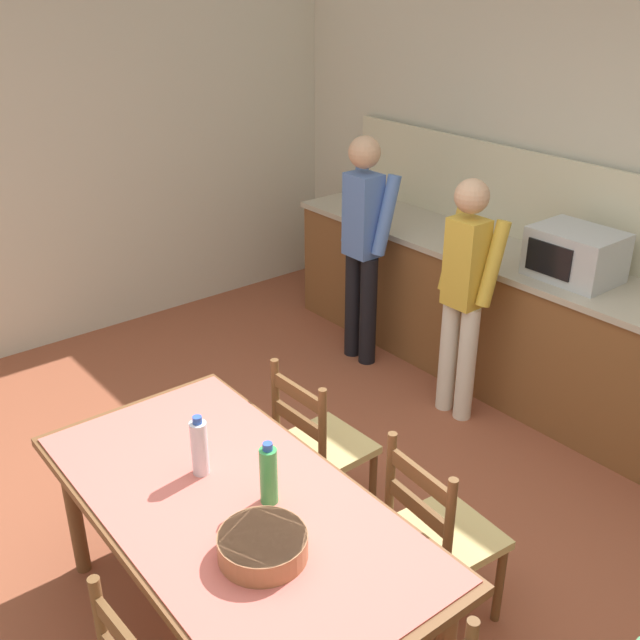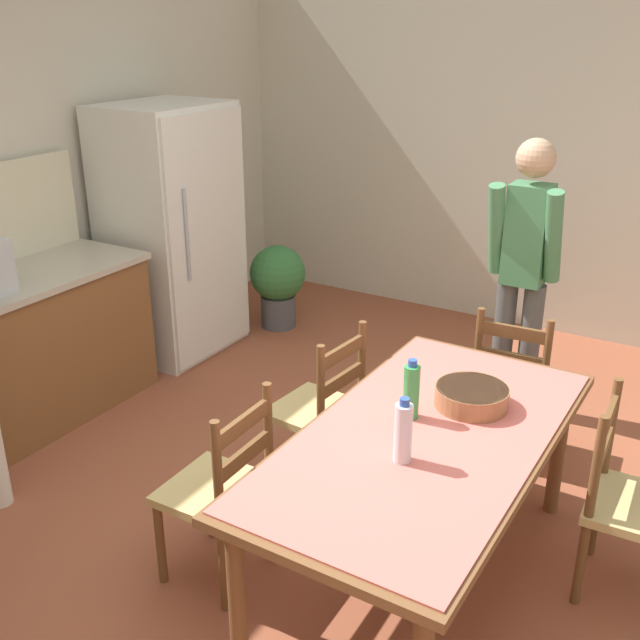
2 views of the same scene
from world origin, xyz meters
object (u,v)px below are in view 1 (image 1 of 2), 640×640
Objects in this scene: person_at_sink at (363,240)px; person_at_counter at (464,289)px; microwave at (575,254)px; dining_table at (232,517)px; bottle_near_centre at (199,447)px; chair_side_far_right at (439,536)px; serving_bowl at (263,544)px; chair_side_far_left at (319,447)px; bottle_off_centre at (269,475)px.

person_at_sink is 0.94m from person_at_counter.
dining_table is at bearing -84.15° from microwave.
bottle_near_centre is (0.04, -2.60, -0.20)m from microwave.
microwave reaches higher than dining_table.
microwave is 2.08m from chair_side_far_right.
dining_table is at bearing -162.69° from person_at_counter.
serving_bowl is 2.37m from person_at_counter.
microwave is 1.56× the size of serving_bowl.
chair_side_far_left is at bearing -94.16° from microwave.
chair_side_far_right is (0.69, -1.85, -0.63)m from microwave.
bottle_near_centre is 1.00× the size of bottle_off_centre.
serving_bowl is at bearing -77.64° from microwave.
serving_bowl is 0.91m from chair_side_far_right.
dining_table is 2.19m from person_at_counter.
chair_side_far_right is at bearing 178.27° from chair_side_far_left.
serving_bowl is (0.23, -0.19, -0.07)m from bottle_off_centre.
person_at_counter is at bearing 107.31° from dining_table.
person_at_sink is at bearing 122.77° from bottle_near_centre.
person_at_counter reaches higher than chair_side_far_right.
chair_side_far_left is 0.56× the size of person_at_sink.
dining_table is 2.65m from person_at_sink.
dining_table is 2.03× the size of chair_side_far_left.
chair_side_far_left reaches higher than serving_bowl.
bottle_near_centre is at bearing 54.37° from chair_side_far_right.
person_at_counter is (-0.74, 1.97, -0.01)m from bottle_off_centre.
person_at_sink is at bearing 130.10° from bottle_off_centre.
chair_side_far_left is 0.59× the size of person_at_counter.
chair_side_far_left is 0.82m from chair_side_far_right.
person_at_counter reaches higher than serving_bowl.
bottle_off_centre is 0.84× the size of serving_bowl.
bottle_off_centre is at bearing 126.40° from chair_side_far_left.
chair_side_far_right is 0.56× the size of person_at_sink.
bottle_off_centre is 2.61m from person_at_sink.
bottle_near_centre and bottle_off_centre have the same top height.
bottle_near_centre is at bearing 101.79° from chair_side_far_left.
person_at_sink reaches higher than person_at_counter.
chair_side_far_right is at bearing -141.27° from person_at_counter.
microwave is 2.53m from bottle_off_centre.
bottle_off_centre is 0.17× the size of person_at_sink.
serving_bowl is (0.32, -0.07, 0.13)m from dining_table.
dining_table is 1.14× the size of person_at_sink.
chair_side_far_right is 0.59× the size of person_at_counter.
dining_table is 2.03× the size of chair_side_far_right.
person_at_counter is (-0.65, 2.09, 0.20)m from dining_table.
bottle_near_centre is 0.84× the size of serving_bowl.
chair_side_far_right is at bearing -69.65° from microwave.
person_at_sink is at bearing -28.74° from chair_side_far_right.
chair_side_far_left is at bearing 130.73° from serving_bowl.
chair_side_far_right is 2.47m from person_at_sink.
chair_side_far_left is at bearing 102.73° from bottle_near_centre.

